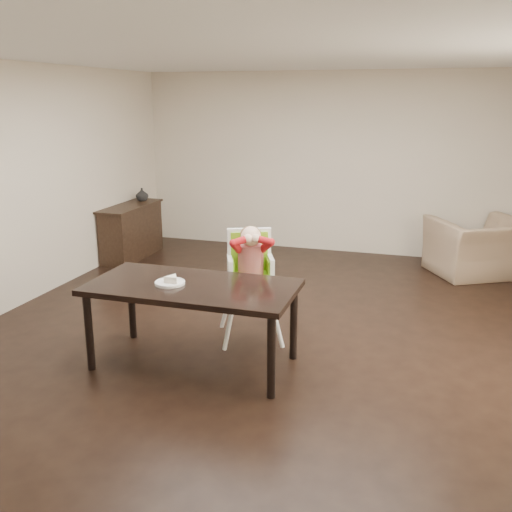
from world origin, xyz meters
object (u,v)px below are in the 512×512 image
(dining_table, at_px, (192,293))
(sideboard, at_px, (132,231))
(high_chair, at_px, (250,259))
(armchair, at_px, (480,238))

(dining_table, distance_m, sideboard, 3.79)
(high_chair, distance_m, armchair, 3.67)
(armchair, xyz_separation_m, sideboard, (-4.87, -0.59, -0.11))
(high_chair, height_order, armchair, high_chair)
(dining_table, relative_size, armchair, 1.55)
(armchair, bearing_deg, sideboard, -22.01)
(dining_table, height_order, sideboard, sideboard)
(armchair, bearing_deg, high_chair, 22.47)
(sideboard, bearing_deg, dining_table, -52.69)
(dining_table, relative_size, high_chair, 1.59)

